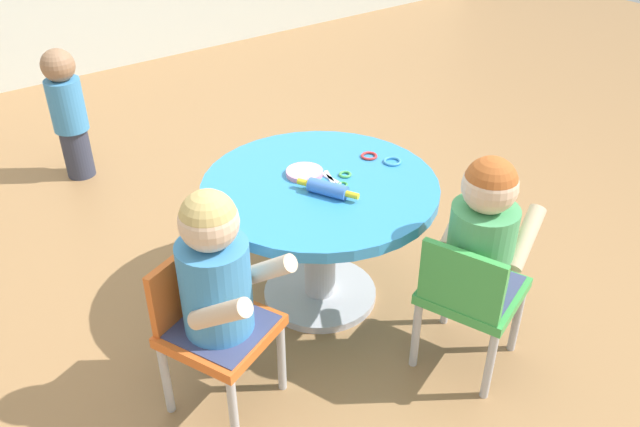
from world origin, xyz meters
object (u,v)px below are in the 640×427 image
(child_chair_left, at_px, (211,325))
(child_chair_right, at_px, (469,295))
(seated_child_right, at_px, (483,231))
(craft_table, at_px, (320,214))
(seated_child_left, at_px, (215,270))
(toddler_standing, at_px, (68,111))
(craft_scissors, at_px, (335,182))
(rolling_pin, at_px, (328,189))

(child_chair_left, bearing_deg, child_chair_right, -26.64)
(child_chair_right, height_order, seated_child_right, seated_child_right)
(child_chair_right, bearing_deg, craft_table, 106.81)
(craft_table, height_order, seated_child_left, seated_child_left)
(child_chair_left, bearing_deg, seated_child_right, -24.70)
(child_chair_left, height_order, seated_child_right, seated_child_right)
(seated_child_left, relative_size, child_chair_right, 0.95)
(child_chair_left, distance_m, toddler_standing, 1.74)
(toddler_standing, xyz_separation_m, craft_scissors, (0.45, -1.56, 0.16))
(toddler_standing, bearing_deg, seated_child_right, -73.39)
(seated_child_right, xyz_separation_m, toddler_standing, (-0.62, 2.09, -0.17))
(craft_table, xyz_separation_m, seated_child_left, (-0.55, -0.24, 0.15))
(craft_table, distance_m, craft_scissors, 0.14)
(seated_child_right, bearing_deg, toddler_standing, 106.61)
(seated_child_right, xyz_separation_m, rolling_pin, (-0.24, 0.48, 0.01))
(seated_child_right, distance_m, toddler_standing, 2.19)
(craft_table, distance_m, seated_child_right, 0.62)
(craft_table, height_order, craft_scissors, craft_scissors)
(child_chair_left, xyz_separation_m, seated_child_left, (0.02, -0.04, 0.23))
(child_chair_right, xyz_separation_m, craft_scissors, (-0.13, 0.55, 0.21))
(craft_scissors, bearing_deg, child_chair_right, -76.11)
(seated_child_left, bearing_deg, craft_scissors, 19.51)
(rolling_pin, bearing_deg, seated_child_right, -63.43)
(craft_table, bearing_deg, rolling_pin, -109.20)
(rolling_pin, bearing_deg, toddler_standing, 103.39)
(child_chair_left, height_order, seated_child_left, seated_child_left)
(craft_table, relative_size, child_chair_right, 1.58)
(seated_child_right, relative_size, toddler_standing, 0.76)
(child_chair_right, bearing_deg, rolling_pin, 112.32)
(child_chair_left, distance_m, seated_child_right, 0.89)
(toddler_standing, xyz_separation_m, rolling_pin, (0.38, -1.61, 0.18))
(child_chair_right, relative_size, craft_scissors, 3.86)
(child_chair_right, relative_size, seated_child_right, 1.05)
(craft_scissors, bearing_deg, child_chair_left, -164.11)
(child_chair_left, xyz_separation_m, toddler_standing, (0.16, 1.73, 0.05))
(child_chair_right, distance_m, seated_child_right, 0.23)
(rolling_pin, height_order, craft_scissors, rolling_pin)
(craft_table, xyz_separation_m, craft_scissors, (0.04, -0.03, 0.13))
(seated_child_left, bearing_deg, child_chair_right, -24.80)
(seated_child_left, distance_m, seated_child_right, 0.83)
(craft_scissors, bearing_deg, seated_child_right, -72.04)
(craft_table, xyz_separation_m, rolling_pin, (-0.03, -0.08, 0.16))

